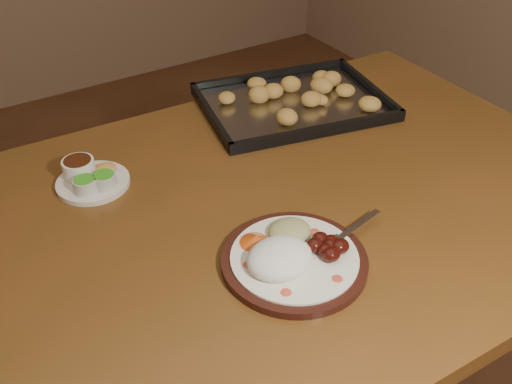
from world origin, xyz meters
TOP-DOWN VIEW (x-y plane):
  - dining_table at (0.16, -0.22)m, footprint 1.53×0.95m
  - dinner_plate at (0.16, -0.38)m, footprint 0.32×0.24m
  - condiment_saucer at (-0.05, 0.02)m, footprint 0.14×0.14m
  - baking_tray at (0.48, 0.07)m, footprint 0.49×0.40m

SIDE VIEW (x-z plane):
  - dining_table at x=0.16m, z-range 0.28..1.03m
  - baking_tray at x=0.48m, z-range 0.74..0.79m
  - condiment_saucer at x=-0.05m, z-range 0.74..0.79m
  - dinner_plate at x=0.16m, z-range 0.74..0.80m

